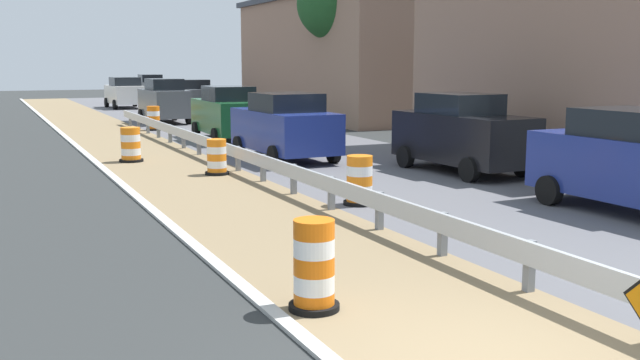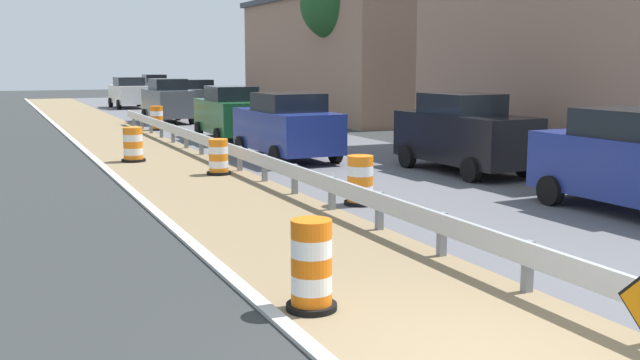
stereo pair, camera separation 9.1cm
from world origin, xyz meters
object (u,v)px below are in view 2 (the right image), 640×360
object	(u,v)px
car_lead_near_lane	(168,101)
utility_pole_near	(604,28)
car_lead_far_lane	(230,113)
car_distant_c	(464,133)
car_mid_far_lane	(640,162)
traffic_barrel_nearest	(311,269)
traffic_barrel_farther	(157,119)
traffic_barrel_far	(133,146)
car_trailing_far_lane	(129,93)
traffic_barrel_mid	(219,159)
car_trailing_near_lane	(197,95)
car_distant_b	(287,126)
traffic_barrel_close	(360,183)
car_distant_a	(155,88)

from	to	relation	value
car_lead_near_lane	utility_pole_near	world-z (taller)	utility_pole_near
car_lead_far_lane	car_distant_c	distance (m)	11.32
car_lead_far_lane	car_mid_far_lane	xyz separation A→B (m)	(3.18, -16.97, -0.01)
car_distant_c	traffic_barrel_nearest	bearing A→B (deg)	-46.20
utility_pole_near	traffic_barrel_farther	bearing A→B (deg)	113.03
traffic_barrel_farther	car_lead_near_lane	world-z (taller)	car_lead_near_lane
car_distant_c	utility_pole_near	bearing A→B (deg)	51.40
traffic_barrel_far	car_trailing_far_lane	world-z (taller)	car_trailing_far_lane
traffic_barrel_mid	car_distant_c	bearing A→B (deg)	-21.16
car_trailing_near_lane	car_lead_far_lane	world-z (taller)	car_lead_far_lane
car_lead_near_lane	car_distant_c	size ratio (longest dim) A/B	0.93
utility_pole_near	car_distant_b	bearing A→B (deg)	132.93
car_trailing_near_lane	car_lead_far_lane	bearing A→B (deg)	-11.03
car_distant_b	car_distant_c	bearing A→B (deg)	-144.60
traffic_barrel_close	traffic_barrel_far	size ratio (longest dim) A/B	1.00
car_lead_far_lane	car_trailing_near_lane	bearing A→B (deg)	-9.05
traffic_barrel_farther	utility_pole_near	size ratio (longest dim) A/B	0.14
traffic_barrel_mid	car_lead_near_lane	size ratio (longest dim) A/B	0.23
traffic_barrel_mid	traffic_barrel_far	bearing A→B (deg)	114.15
traffic_barrel_farther	car_mid_far_lane	world-z (taller)	car_mid_far_lane
car_lead_far_lane	car_distant_b	bearing A→B (deg)	-179.26
car_trailing_near_lane	utility_pole_near	distance (m)	30.41
car_distant_c	traffic_barrel_farther	bearing A→B (deg)	-164.93
car_lead_near_lane	car_trailing_near_lane	distance (m)	8.58
car_lead_near_lane	car_lead_far_lane	size ratio (longest dim) A/B	0.89
traffic_barrel_far	car_lead_near_lane	distance (m)	14.86
traffic_barrel_farther	car_lead_near_lane	xyz separation A→B (m)	(1.41, 3.94, 0.61)
car_lead_near_lane	utility_pole_near	bearing A→B (deg)	-165.09
car_distant_b	utility_pole_near	world-z (taller)	utility_pole_near
utility_pole_near	traffic_barrel_close	bearing A→B (deg)	-173.50
traffic_barrel_nearest	car_lead_far_lane	world-z (taller)	car_lead_far_lane
car_lead_near_lane	utility_pole_near	size ratio (longest dim) A/B	0.56
traffic_barrel_farther	car_mid_far_lane	bearing A→B (deg)	-77.70
traffic_barrel_farther	car_distant_a	size ratio (longest dim) A/B	0.23
traffic_barrel_mid	traffic_barrel_far	world-z (taller)	traffic_barrel_far
car_lead_near_lane	car_distant_c	distance (m)	20.60
traffic_barrel_nearest	car_trailing_far_lane	world-z (taller)	car_trailing_far_lane
car_trailing_far_lane	utility_pole_near	distance (m)	36.14
car_lead_far_lane	traffic_barrel_far	bearing A→B (deg)	137.61
traffic_barrel_mid	traffic_barrel_farther	xyz separation A→B (m)	(1.29, 13.90, 0.06)
traffic_barrel_nearest	traffic_barrel_mid	bearing A→B (deg)	79.03
car_trailing_near_lane	car_mid_far_lane	size ratio (longest dim) A/B	1.02
traffic_barrel_nearest	traffic_barrel_far	size ratio (longest dim) A/B	1.07
car_mid_far_lane	traffic_barrel_far	bearing A→B (deg)	-148.70
car_distant_b	utility_pole_near	size ratio (longest dim) A/B	0.61
traffic_barrel_nearest	traffic_barrel_close	world-z (taller)	traffic_barrel_nearest
car_lead_far_lane	traffic_barrel_close	bearing A→B (deg)	175.77
traffic_barrel_mid	car_trailing_near_lane	world-z (taller)	car_trailing_near_lane
traffic_barrel_far	traffic_barrel_nearest	bearing A→B (deg)	-92.05
traffic_barrel_far	car_distant_b	distance (m)	4.78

